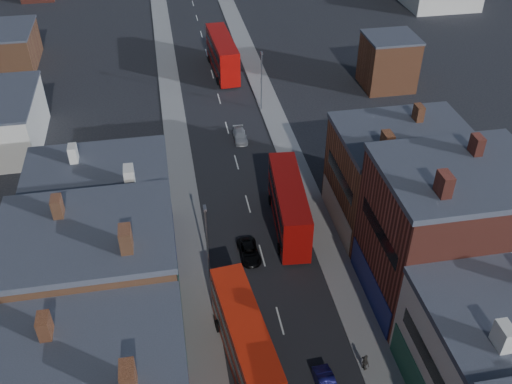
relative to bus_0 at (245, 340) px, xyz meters
name	(u,v)px	position (x,y,z in m)	size (l,w,h in m)	color
pavement_west	(179,158)	(-3.00, 29.58, -2.62)	(3.00, 200.00, 0.12)	gray
pavement_east	(287,147)	(10.00, 29.58, -2.62)	(3.00, 200.00, 0.12)	gray
lamp_post_2	(207,239)	(-1.70, 9.58, 2.02)	(0.25, 0.70, 8.12)	slate
lamp_post_3	(261,77)	(8.70, 39.58, 2.02)	(0.25, 0.70, 8.12)	slate
bus_0	(245,340)	(0.00, 0.00, 0.00)	(3.83, 11.72, 4.97)	#A71A09
bus_1	(289,205)	(6.84, 15.31, 0.05)	(3.69, 11.89, 5.05)	#A30C09
bus_2	(222,54)	(5.19, 51.98, 0.22)	(3.61, 12.58, 5.38)	#980906
car_2	(249,252)	(2.30, 11.73, -2.14)	(1.79, 3.88, 1.08)	black
car_3	(240,136)	(4.70, 32.45, -2.14)	(1.53, 3.76, 1.09)	silver
ped_3	(365,362)	(8.80, -2.27, -1.77)	(0.93, 0.42, 1.58)	#514C45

